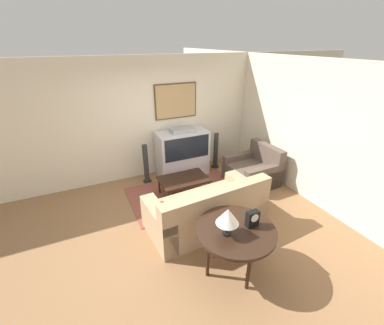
{
  "coord_description": "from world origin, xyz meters",
  "views": [
    {
      "loc": [
        -1.43,
        -3.39,
        2.97
      ],
      "look_at": [
        0.52,
        0.8,
        0.75
      ],
      "focal_mm": 24.0,
      "sensor_mm": 36.0,
      "label": 1
    }
  ],
  "objects_px": {
    "couch": "(207,210)",
    "armchair": "(253,171)",
    "coffee_table": "(184,180)",
    "table_lamp": "(228,217)",
    "speaker_tower_right": "(216,152)",
    "mantel_clock": "(252,219)",
    "speaker_tower_left": "(146,165)",
    "console_table": "(236,233)",
    "tv": "(182,153)"
  },
  "relations": [
    {
      "from": "speaker_tower_left",
      "to": "speaker_tower_right",
      "type": "xyz_separation_m",
      "value": [
        1.8,
        0.0,
        0.0
      ]
    },
    {
      "from": "couch",
      "to": "table_lamp",
      "type": "height_order",
      "value": "table_lamp"
    },
    {
      "from": "tv",
      "to": "armchair",
      "type": "distance_m",
      "value": 1.69
    },
    {
      "from": "tv",
      "to": "table_lamp",
      "type": "distance_m",
      "value": 3.11
    },
    {
      "from": "coffee_table",
      "to": "console_table",
      "type": "relative_size",
      "value": 0.93
    },
    {
      "from": "couch",
      "to": "mantel_clock",
      "type": "height_order",
      "value": "mantel_clock"
    },
    {
      "from": "table_lamp",
      "to": "mantel_clock",
      "type": "xyz_separation_m",
      "value": [
        0.39,
        -0.0,
        -0.16
      ]
    },
    {
      "from": "tv",
      "to": "speaker_tower_left",
      "type": "bearing_deg",
      "value": -178.68
    },
    {
      "from": "table_lamp",
      "to": "speaker_tower_right",
      "type": "height_order",
      "value": "table_lamp"
    },
    {
      "from": "armchair",
      "to": "couch",
      "type": "bearing_deg",
      "value": -63.25
    },
    {
      "from": "table_lamp",
      "to": "speaker_tower_right",
      "type": "relative_size",
      "value": 0.42
    },
    {
      "from": "tv",
      "to": "table_lamp",
      "type": "relative_size",
      "value": 3.08
    },
    {
      "from": "tv",
      "to": "speaker_tower_right",
      "type": "distance_m",
      "value": 0.91
    },
    {
      "from": "coffee_table",
      "to": "speaker_tower_left",
      "type": "relative_size",
      "value": 1.09
    },
    {
      "from": "armchair",
      "to": "console_table",
      "type": "height_order",
      "value": "armchair"
    },
    {
      "from": "console_table",
      "to": "mantel_clock",
      "type": "relative_size",
      "value": 4.69
    },
    {
      "from": "armchair",
      "to": "coffee_table",
      "type": "relative_size",
      "value": 1.01
    },
    {
      "from": "armchair",
      "to": "mantel_clock",
      "type": "height_order",
      "value": "mantel_clock"
    },
    {
      "from": "coffee_table",
      "to": "mantel_clock",
      "type": "bearing_deg",
      "value": -87.78
    },
    {
      "from": "coffee_table",
      "to": "table_lamp",
      "type": "xyz_separation_m",
      "value": [
        -0.31,
        -2.12,
        0.65
      ]
    },
    {
      "from": "coffee_table",
      "to": "console_table",
      "type": "xyz_separation_m",
      "value": [
        -0.15,
        -2.09,
        0.31
      ]
    },
    {
      "from": "table_lamp",
      "to": "tv",
      "type": "bearing_deg",
      "value": 77.63
    },
    {
      "from": "speaker_tower_left",
      "to": "console_table",
      "type": "bearing_deg",
      "value": -82.25
    },
    {
      "from": "couch",
      "to": "armchair",
      "type": "height_order",
      "value": "couch"
    },
    {
      "from": "tv",
      "to": "mantel_clock",
      "type": "height_order",
      "value": "tv"
    },
    {
      "from": "couch",
      "to": "speaker_tower_left",
      "type": "relative_size",
      "value": 2.26
    },
    {
      "from": "console_table",
      "to": "tv",
      "type": "bearing_deg",
      "value": 80.54
    },
    {
      "from": "tv",
      "to": "console_table",
      "type": "xyz_separation_m",
      "value": [
        -0.5,
        -2.97,
        0.11
      ]
    },
    {
      "from": "table_lamp",
      "to": "coffee_table",
      "type": "bearing_deg",
      "value": 81.67
    },
    {
      "from": "console_table",
      "to": "table_lamp",
      "type": "height_order",
      "value": "table_lamp"
    },
    {
      "from": "couch",
      "to": "console_table",
      "type": "distance_m",
      "value": 1.08
    },
    {
      "from": "coffee_table",
      "to": "mantel_clock",
      "type": "xyz_separation_m",
      "value": [
        0.08,
        -2.12,
        0.49
      ]
    },
    {
      "from": "tv",
      "to": "console_table",
      "type": "bearing_deg",
      "value": -99.46
    },
    {
      "from": "table_lamp",
      "to": "speaker_tower_right",
      "type": "bearing_deg",
      "value": 62.44
    },
    {
      "from": "couch",
      "to": "mantel_clock",
      "type": "xyz_separation_m",
      "value": [
        0.11,
        -1.05,
        0.53
      ]
    },
    {
      "from": "couch",
      "to": "speaker_tower_left",
      "type": "bearing_deg",
      "value": -78.97
    },
    {
      "from": "mantel_clock",
      "to": "speaker_tower_left",
      "type": "distance_m",
      "value": 3.08
    },
    {
      "from": "armchair",
      "to": "console_table",
      "type": "relative_size",
      "value": 0.94
    },
    {
      "from": "couch",
      "to": "tv",
      "type": "bearing_deg",
      "value": -104.93
    },
    {
      "from": "mantel_clock",
      "to": "speaker_tower_right",
      "type": "distance_m",
      "value": 3.23
    },
    {
      "from": "mantel_clock",
      "to": "tv",
      "type": "bearing_deg",
      "value": 84.92
    },
    {
      "from": "couch",
      "to": "coffee_table",
      "type": "relative_size",
      "value": 2.07
    },
    {
      "from": "console_table",
      "to": "speaker_tower_left",
      "type": "height_order",
      "value": "speaker_tower_left"
    },
    {
      "from": "tv",
      "to": "speaker_tower_right",
      "type": "relative_size",
      "value": 1.29
    },
    {
      "from": "console_table",
      "to": "mantel_clock",
      "type": "distance_m",
      "value": 0.29
    },
    {
      "from": "console_table",
      "to": "table_lamp",
      "type": "bearing_deg",
      "value": -170.12
    },
    {
      "from": "armchair",
      "to": "coffee_table",
      "type": "bearing_deg",
      "value": -97.54
    },
    {
      "from": "couch",
      "to": "armchair",
      "type": "xyz_separation_m",
      "value": [
        1.66,
        0.91,
        -0.03
      ]
    },
    {
      "from": "tv",
      "to": "speaker_tower_right",
      "type": "bearing_deg",
      "value": -1.32
    },
    {
      "from": "armchair",
      "to": "mantel_clock",
      "type": "bearing_deg",
      "value": -40.36
    }
  ]
}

